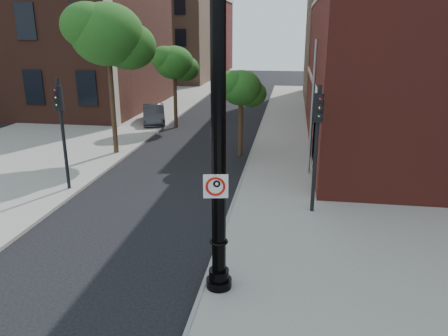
% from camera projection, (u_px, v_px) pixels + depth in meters
% --- Properties ---
extents(ground, '(120.00, 120.00, 0.00)m').
position_uv_depth(ground, '(123.00, 282.00, 10.85)').
color(ground, black).
rests_on(ground, ground).
extents(sidewalk_right, '(8.00, 60.00, 0.12)m').
position_uv_depth(sidewalk_right, '(335.00, 170.00, 19.37)').
color(sidewalk_right, gray).
rests_on(sidewalk_right, ground).
extents(sidewalk_left, '(10.00, 50.00, 0.12)m').
position_uv_depth(sidewalk_left, '(95.00, 123.00, 29.10)').
color(sidewalk_left, gray).
rests_on(sidewalk_left, ground).
extents(curb_edge, '(0.10, 60.00, 0.14)m').
position_uv_depth(curb_edge, '(247.00, 166.00, 19.94)').
color(curb_edge, gray).
rests_on(curb_edge, ground).
extents(bg_building_tan_a, '(12.00, 12.00, 12.00)m').
position_uv_depth(bg_building_tan_a, '(160.00, 30.00, 52.24)').
color(bg_building_tan_a, '#88644A').
rests_on(bg_building_tan_a, ground).
extents(bg_building_red, '(12.00, 12.00, 10.00)m').
position_uv_depth(bg_building_red, '(188.00, 37.00, 65.73)').
color(bg_building_red, maroon).
rests_on(bg_building_red, ground).
extents(lamppost, '(0.61, 0.61, 7.24)m').
position_uv_depth(lamppost, '(218.00, 157.00, 9.49)').
color(lamppost, black).
rests_on(lamppost, ground).
extents(no_parking_sign, '(0.54, 0.13, 0.55)m').
position_uv_depth(no_parking_sign, '(216.00, 186.00, 9.51)').
color(no_parking_sign, white).
rests_on(no_parking_sign, ground).
extents(parked_car, '(2.53, 4.12, 1.28)m').
position_uv_depth(parked_car, '(154.00, 114.00, 28.93)').
color(parked_car, '#2E2E33').
rests_on(parked_car, ground).
extents(traffic_signal_left, '(0.33, 0.38, 4.35)m').
position_uv_depth(traffic_signal_left, '(61.00, 117.00, 16.11)').
color(traffic_signal_left, black).
rests_on(traffic_signal_left, ground).
extents(traffic_signal_right, '(0.33, 0.38, 4.37)m').
position_uv_depth(traffic_signal_right, '(317.00, 129.00, 13.99)').
color(traffic_signal_right, black).
rests_on(traffic_signal_right, ground).
extents(utility_pole, '(0.11, 0.11, 5.65)m').
position_uv_depth(utility_pole, '(312.00, 111.00, 17.96)').
color(utility_pole, '#999999').
rests_on(utility_pole, ground).
extents(street_tree_a, '(4.02, 3.63, 7.24)m').
position_uv_depth(street_tree_a, '(109.00, 36.00, 20.28)').
color(street_tree_a, '#382416').
rests_on(street_tree_a, ground).
extents(street_tree_b, '(2.83, 2.55, 5.09)m').
position_uv_depth(street_tree_b, '(175.00, 64.00, 26.92)').
color(street_tree_b, '#382416').
rests_on(street_tree_b, ground).
extents(street_tree_c, '(2.33, 2.10, 4.19)m').
position_uv_depth(street_tree_c, '(242.00, 89.00, 20.86)').
color(street_tree_c, '#382416').
rests_on(street_tree_c, ground).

